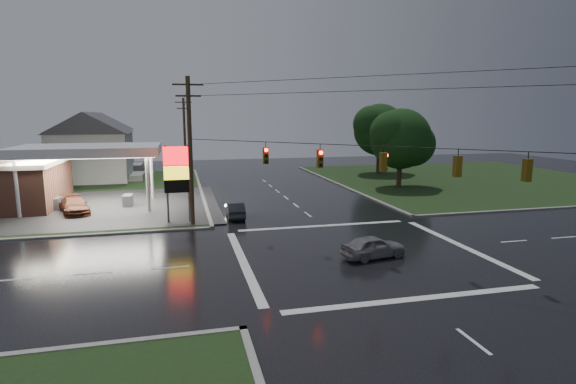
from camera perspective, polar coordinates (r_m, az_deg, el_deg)
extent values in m
plane|color=black|center=(27.69, 8.93, -7.69)|extent=(120.00, 120.00, 0.00)
cube|color=black|center=(53.38, -30.55, -0.44)|extent=(36.00, 36.00, 0.08)
cube|color=black|center=(62.60, 21.97, 1.52)|extent=(36.00, 36.00, 0.08)
cube|color=#2D2D2D|center=(44.21, -26.07, -1.87)|extent=(26.00, 18.00, 0.02)
cylinder|color=silver|center=(41.75, -31.20, 0.43)|extent=(0.30, 0.30, 5.00)
cylinder|color=silver|center=(39.86, -17.38, 1.03)|extent=(0.30, 0.30, 5.00)
cylinder|color=silver|center=(47.45, -29.06, 1.58)|extent=(0.30, 0.30, 5.00)
cylinder|color=silver|center=(45.79, -16.92, 2.13)|extent=(0.30, 0.30, 5.00)
cube|color=silver|center=(43.15, -23.98, 4.88)|extent=(12.00, 8.00, 0.80)
cube|color=white|center=(43.18, -23.94, 4.33)|extent=(11.40, 7.40, 0.04)
cube|color=#59595E|center=(44.36, -27.37, -1.33)|extent=(0.80, 1.60, 1.10)
cube|color=#59595E|center=(43.30, -19.65, -1.05)|extent=(0.80, 1.60, 1.10)
cylinder|color=#59595E|center=(35.26, -15.12, 0.87)|extent=(0.16, 0.16, 6.00)
cylinder|color=#59595E|center=(35.25, -12.52, 0.97)|extent=(0.16, 0.16, 6.00)
cube|color=#FB0D15|center=(34.98, -13.96, 4.48)|extent=(2.00, 0.35, 1.40)
cube|color=yellow|center=(35.12, -13.88, 2.37)|extent=(2.00, 0.35, 1.00)
cube|color=black|center=(35.26, -13.81, 0.76)|extent=(2.00, 0.35, 1.00)
cylinder|color=#382619|center=(33.97, -12.30, 4.90)|extent=(0.32, 0.32, 11.00)
cube|color=#382619|center=(33.92, -12.61, 13.18)|extent=(2.20, 0.12, 0.12)
cube|color=#382619|center=(33.88, -12.55, 11.83)|extent=(1.80, 0.12, 0.12)
cylinder|color=#382619|center=(62.42, -12.98, 6.77)|extent=(0.32, 0.32, 10.50)
cube|color=#382619|center=(62.37, -13.14, 11.04)|extent=(2.20, 0.12, 0.12)
cube|color=#382619|center=(62.36, -13.11, 10.30)|extent=(1.80, 0.12, 0.12)
cube|color=#59470C|center=(29.74, -2.85, 4.64)|extent=(0.34, 0.34, 1.10)
cylinder|color=#FF0C07|center=(29.51, -2.78, 5.35)|extent=(0.22, 0.08, 0.22)
cube|color=#59470C|center=(27.68, 4.09, 4.25)|extent=(0.34, 0.34, 1.10)
cylinder|color=#FF0C07|center=(27.46, 4.22, 5.00)|extent=(0.22, 0.08, 0.22)
cube|color=#59470C|center=(26.09, 11.99, 3.73)|extent=(0.34, 0.34, 1.10)
cylinder|color=#FF0C07|center=(26.14, 12.42, 4.56)|extent=(0.08, 0.22, 0.22)
cube|color=#59470C|center=(25.05, 20.72, 3.06)|extent=(0.34, 0.34, 1.10)
cylinder|color=#FF0C07|center=(25.18, 20.51, 3.98)|extent=(0.22, 0.08, 0.22)
cube|color=#59470C|center=(24.67, 28.08, 2.45)|extent=(0.34, 0.34, 1.10)
cylinder|color=#FF0C07|center=(24.78, 27.85, 3.38)|extent=(0.22, 0.08, 0.22)
cube|color=silver|center=(61.52, -23.66, 4.06)|extent=(9.00, 8.00, 6.00)
cube|color=gray|center=(61.10, -18.60, 1.88)|extent=(1.60, 4.80, 0.80)
cube|color=silver|center=(73.48, -22.85, 4.91)|extent=(9.00, 8.00, 6.00)
cube|color=gray|center=(73.05, -18.60, 3.09)|extent=(1.60, 4.80, 0.80)
cylinder|color=black|center=(52.64, 13.97, 3.23)|extent=(0.56, 0.56, 5.04)
sphere|color=black|center=(52.39, 14.11, 6.56)|extent=(6.80, 6.80, 6.80)
sphere|color=black|center=(53.50, 15.55, 5.88)|extent=(5.10, 5.10, 5.10)
sphere|color=black|center=(51.39, 12.99, 7.35)|extent=(4.76, 4.76, 4.76)
cylinder|color=black|center=(64.64, 11.44, 4.74)|extent=(0.56, 0.56, 5.60)
sphere|color=black|center=(64.44, 11.54, 7.76)|extent=(7.20, 7.20, 7.20)
sphere|color=black|center=(65.52, 12.85, 7.13)|extent=(5.40, 5.40, 5.40)
sphere|color=black|center=(63.46, 10.53, 8.48)|extent=(5.04, 5.04, 5.04)
imported|color=black|center=(36.67, -6.71, -2.28)|extent=(1.48, 3.90, 1.27)
imported|color=gray|center=(26.87, 10.79, -6.82)|extent=(4.08, 2.24, 1.32)
imported|color=#582614|center=(41.94, -25.50, -1.55)|extent=(3.45, 5.26, 1.42)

